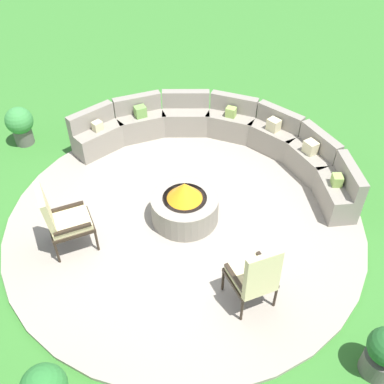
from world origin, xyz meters
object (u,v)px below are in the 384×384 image
at_px(fire_pit, 185,205).
at_px(lounge_chair_front_left, 61,218).
at_px(curved_stone_bench, 222,138).
at_px(potted_plant_0, 384,353).
at_px(lounge_chair_front_right, 255,276).
at_px(potted_plant_1, 20,124).

relative_size(fire_pit, lounge_chair_front_left, 0.89).
relative_size(curved_stone_bench, potted_plant_0, 6.64).
xyz_separation_m(fire_pit, potted_plant_0, (3.20, -0.79, 0.06)).
distance_m(fire_pit, lounge_chair_front_right, 1.79).
xyz_separation_m(lounge_chair_front_left, lounge_chair_front_right, (2.67, 0.60, -0.02)).
bearing_deg(curved_stone_bench, lounge_chair_front_right, -52.60).
relative_size(lounge_chair_front_right, potted_plant_1, 1.41).
bearing_deg(curved_stone_bench, potted_plant_0, -35.52).
height_order(curved_stone_bench, lounge_chair_front_left, lounge_chair_front_left).
bearing_deg(lounge_chair_front_left, lounge_chair_front_right, 46.04).
xyz_separation_m(fire_pit, curved_stone_bench, (-0.39, 1.77, 0.04)).
relative_size(curved_stone_bench, potted_plant_1, 6.56).
xyz_separation_m(curved_stone_bench, lounge_chair_front_left, (-0.70, -3.17, 0.26)).
height_order(fire_pit, lounge_chair_front_left, lounge_chair_front_left).
distance_m(curved_stone_bench, lounge_chair_front_right, 3.24).
bearing_deg(curved_stone_bench, lounge_chair_front_left, -102.50).
distance_m(fire_pit, curved_stone_bench, 1.81).
height_order(lounge_chair_front_left, lounge_chair_front_right, lounge_chair_front_left).
distance_m(lounge_chair_front_left, potted_plant_1, 2.99).
bearing_deg(fire_pit, potted_plant_1, 179.33).
distance_m(fire_pit, potted_plant_1, 3.70).
bearing_deg(curved_stone_bench, fire_pit, -77.59).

